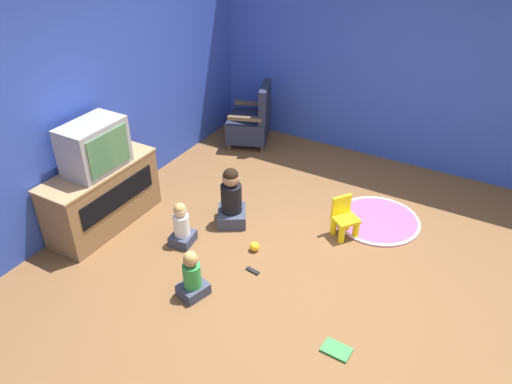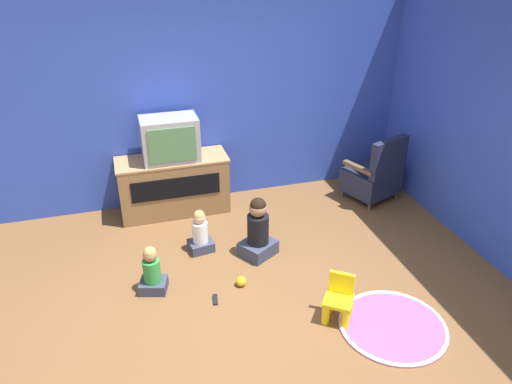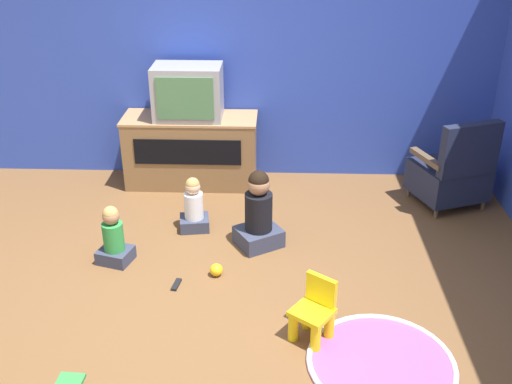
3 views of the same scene
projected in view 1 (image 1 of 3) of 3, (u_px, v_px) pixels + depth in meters
name	position (u px, v px, depth m)	size (l,w,h in m)	color
ground_plane	(286.00, 265.00, 5.13)	(30.00, 30.00, 0.00)	brown
wall_back	(84.00, 95.00, 5.35)	(5.85, 0.12, 2.78)	#2D47B2
wall_right	(407.00, 61.00, 6.32)	(0.12, 5.51, 2.78)	#2D47B2
tv_cabinet	(102.00, 196.00, 5.54)	(1.36, 0.52, 0.73)	brown
television	(94.00, 147.00, 5.19)	(0.67, 0.43, 0.53)	#939399
black_armchair	(252.00, 122.00, 7.26)	(0.78, 0.75, 0.91)	brown
yellow_kid_chair	(344.00, 220.00, 5.46)	(0.35, 0.34, 0.45)	yellow
play_mat	(377.00, 220.00, 5.77)	(0.98, 0.98, 0.04)	#A54C8C
child_watching_left	(192.00, 277.00, 4.65)	(0.32, 0.29, 0.51)	#33384C
child_watching_center	(231.00, 200.00, 5.60)	(0.47, 0.46, 0.71)	#33384C
child_watching_right	(182.00, 226.00, 5.32)	(0.29, 0.26, 0.51)	#33384C
toy_ball	(255.00, 247.00, 5.30)	(0.10, 0.10, 0.10)	yellow
book	(336.00, 350.00, 4.20)	(0.17, 0.25, 0.02)	#337F3D
remote_control	(253.00, 271.00, 5.04)	(0.07, 0.16, 0.02)	black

